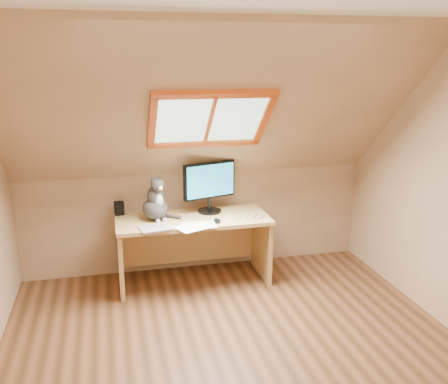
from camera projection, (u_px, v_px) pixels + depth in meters
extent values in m
plane|color=brown|center=(241.00, 360.00, 3.63)|extent=(3.50, 3.50, 0.00)
cube|color=tan|center=(381.00, 344.00, 1.67)|extent=(3.50, 0.02, 2.40)
cube|color=tan|center=(197.00, 220.00, 5.14)|extent=(3.50, 0.02, 1.00)
cube|color=tan|center=(211.00, 111.00, 4.10)|extent=(3.50, 1.56, 1.41)
cube|color=#B2E0CC|center=(210.00, 118.00, 4.19)|extent=(0.90, 0.53, 0.48)
cube|color=#CE3F13|center=(210.00, 118.00, 4.19)|extent=(1.02, 0.64, 0.59)
cube|color=tan|center=(193.00, 219.00, 4.73)|extent=(1.44, 0.63, 0.04)
cube|color=tan|center=(120.00, 258.00, 4.66)|extent=(0.04, 0.57, 0.62)
cube|color=tan|center=(262.00, 245.00, 4.97)|extent=(0.04, 0.57, 0.62)
cube|color=tan|center=(188.00, 241.00, 5.09)|extent=(1.34, 0.03, 0.44)
cylinder|color=black|center=(210.00, 211.00, 4.88)|extent=(0.23, 0.23, 0.02)
cylinder|color=black|center=(210.00, 204.00, 4.87)|extent=(0.04, 0.04, 0.12)
cube|color=black|center=(209.00, 180.00, 4.80)|extent=(0.53, 0.19, 0.35)
cube|color=blue|center=(211.00, 181.00, 4.78)|extent=(0.48, 0.15, 0.31)
ellipsoid|color=#3C3735|center=(155.00, 209.00, 4.66)|extent=(0.32, 0.35, 0.20)
ellipsoid|color=#3C3735|center=(155.00, 197.00, 4.61)|extent=(0.20, 0.20, 0.22)
ellipsoid|color=silver|center=(159.00, 201.00, 4.56)|extent=(0.09, 0.07, 0.13)
ellipsoid|color=#3C3735|center=(158.00, 185.00, 4.54)|extent=(0.15, 0.15, 0.11)
sphere|color=silver|center=(160.00, 188.00, 4.50)|extent=(0.04, 0.04, 0.04)
cone|color=#3C3735|center=(152.00, 179.00, 4.52)|extent=(0.07, 0.07, 0.07)
cone|color=#3C3735|center=(160.00, 178.00, 4.56)|extent=(0.07, 0.07, 0.07)
cube|color=black|center=(119.00, 208.00, 4.79)|extent=(0.10, 0.10, 0.13)
cube|color=#B2B2B7|center=(156.00, 228.00, 4.42)|extent=(0.31, 0.25, 0.01)
ellipsoid|color=black|center=(217.00, 221.00, 4.58)|extent=(0.06, 0.11, 0.03)
cube|color=white|center=(196.00, 226.00, 4.48)|extent=(0.33, 0.27, 0.00)
cube|color=white|center=(196.00, 226.00, 4.48)|extent=(0.32, 0.24, 0.00)
cube|color=white|center=(196.00, 226.00, 4.48)|extent=(0.35, 0.30, 0.00)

